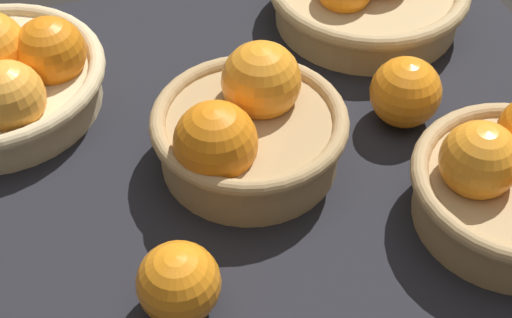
% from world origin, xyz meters
% --- Properties ---
extents(market_tray, '(0.84, 0.72, 0.03)m').
position_xyz_m(market_tray, '(0.00, 0.00, 0.01)').
color(market_tray, black).
rests_on(market_tray, ground).
extents(basket_center, '(0.20, 0.20, 0.12)m').
position_xyz_m(basket_center, '(0.00, 0.00, 0.08)').
color(basket_center, tan).
rests_on(basket_center, market_tray).
extents(loose_orange_front_gap, '(0.08, 0.08, 0.08)m').
position_xyz_m(loose_orange_front_gap, '(0.19, 0.01, 0.07)').
color(loose_orange_front_gap, orange).
rests_on(loose_orange_front_gap, market_tray).
extents(loose_orange_back_gap, '(0.08, 0.08, 0.08)m').
position_xyz_m(loose_orange_back_gap, '(-0.11, -0.15, 0.07)').
color(loose_orange_back_gap, orange).
rests_on(loose_orange_back_gap, market_tray).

